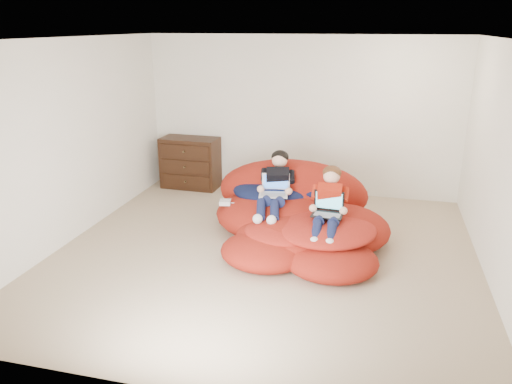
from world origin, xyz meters
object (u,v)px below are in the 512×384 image
younger_boy (329,202)px  laptop_white (274,189)px  older_boy (275,184)px  dresser (190,163)px  laptop_black (328,208)px  beanbag_pile (297,216)px

younger_boy → laptop_white: 0.81m
younger_boy → laptop_white: younger_boy is taller
older_boy → dresser: bearing=138.9°
older_boy → younger_boy: 0.84m
laptop_black → beanbag_pile: bearing=136.6°
beanbag_pile → laptop_black: bearing=-43.4°
older_boy → younger_boy: (0.73, -0.41, -0.05)m
dresser → laptop_white: size_ratio=2.41×
laptop_white → laptop_black: laptop_white is taller
younger_boy → laptop_black: (0.00, -0.04, -0.06)m
laptop_black → laptop_white: bearing=152.1°
beanbag_pile → laptop_white: 0.46m
beanbag_pile → laptop_black: beanbag_pile is taller
older_boy → younger_boy: bearing=-29.0°
beanbag_pile → laptop_white: bearing=-174.3°
dresser → laptop_black: bearing=-38.6°
beanbag_pile → laptop_black: size_ratio=6.37×
laptop_black → older_boy: bearing=148.5°
dresser → younger_boy: size_ratio=0.97×
younger_boy → laptop_white: (-0.73, 0.35, -0.00)m
dresser → older_boy: (1.79, -1.57, 0.26)m
dresser → younger_boy: 3.22m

